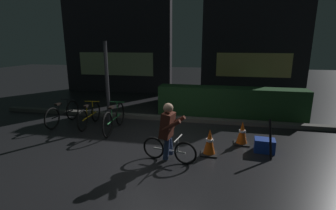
# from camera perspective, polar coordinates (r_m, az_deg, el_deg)

# --- Properties ---
(ground_plane) EXTENTS (40.00, 40.00, 0.00)m
(ground_plane) POSITION_cam_1_polar(r_m,az_deg,el_deg) (5.97, -3.11, -9.69)
(ground_plane) COLOR black
(sidewalk_curb) EXTENTS (12.00, 0.24, 0.12)m
(sidewalk_curb) POSITION_cam_1_polar(r_m,az_deg,el_deg) (7.96, 0.95, -3.07)
(sidewalk_curb) COLOR #56544F
(sidewalk_curb) RESTS_ON ground
(hedge_row) EXTENTS (4.80, 0.70, 0.97)m
(hedge_row) POSITION_cam_1_polar(r_m,az_deg,el_deg) (8.60, 13.99, 0.72)
(hedge_row) COLOR #214723
(hedge_row) RESTS_ON ground
(storefront_left) EXTENTS (5.39, 0.54, 4.78)m
(storefront_left) POSITION_cam_1_polar(r_m,az_deg,el_deg) (12.80, -11.59, 13.62)
(storefront_left) COLOR #262328
(storefront_left) RESTS_ON ground
(storefront_right) EXTENTS (4.79, 0.54, 5.10)m
(storefront_right) POSITION_cam_1_polar(r_m,az_deg,el_deg) (12.56, 19.16, 13.89)
(storefront_right) COLOR #262328
(storefront_right) RESTS_ON ground
(street_post) EXTENTS (0.10, 0.10, 2.45)m
(street_post) POSITION_cam_1_polar(r_m,az_deg,el_deg) (7.28, -13.70, 4.34)
(street_post) COLOR #2D2D33
(street_post) RESTS_ON ground
(parked_bike_leftmost) EXTENTS (0.46, 1.56, 0.72)m
(parked_bike_leftmost) POSITION_cam_1_polar(r_m,az_deg,el_deg) (8.16, -22.90, -1.83)
(parked_bike_leftmost) COLOR black
(parked_bike_leftmost) RESTS_ON ground
(parked_bike_left_mid) EXTENTS (0.46, 1.52, 0.70)m
(parked_bike_left_mid) POSITION_cam_1_polar(r_m,az_deg,el_deg) (7.70, -17.49, -2.31)
(parked_bike_left_mid) COLOR black
(parked_bike_left_mid) RESTS_ON ground
(parked_bike_center_left) EXTENTS (0.46, 1.68, 0.77)m
(parked_bike_center_left) POSITION_cam_1_polar(r_m,az_deg,el_deg) (7.12, -12.20, -3.03)
(parked_bike_center_left) COLOR black
(parked_bike_center_left) RESTS_ON ground
(traffic_cone_near) EXTENTS (0.36, 0.36, 0.59)m
(traffic_cone_near) POSITION_cam_1_polar(r_m,az_deg,el_deg) (5.59, 9.46, -8.41)
(traffic_cone_near) COLOR black
(traffic_cone_near) RESTS_ON ground
(traffic_cone_far) EXTENTS (0.36, 0.36, 0.58)m
(traffic_cone_far) POSITION_cam_1_polar(r_m,az_deg,el_deg) (6.33, 16.58, -6.19)
(traffic_cone_far) COLOR black
(traffic_cone_far) RESTS_ON ground
(blue_crate) EXTENTS (0.47, 0.36, 0.30)m
(blue_crate) POSITION_cam_1_polar(r_m,az_deg,el_deg) (6.11, 21.17, -8.59)
(blue_crate) COLOR #193DB7
(blue_crate) RESTS_ON ground
(cyclist) EXTENTS (1.18, 0.59, 1.25)m
(cyclist) POSITION_cam_1_polar(r_m,az_deg,el_deg) (5.11, 0.10, -6.23)
(cyclist) COLOR black
(cyclist) RESTS_ON ground
(closed_umbrella) EXTENTS (0.09, 0.36, 0.81)m
(closed_umbrella) POSITION_cam_1_polar(r_m,az_deg,el_deg) (5.80, 22.36, -7.21)
(closed_umbrella) COLOR black
(closed_umbrella) RESTS_ON ground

